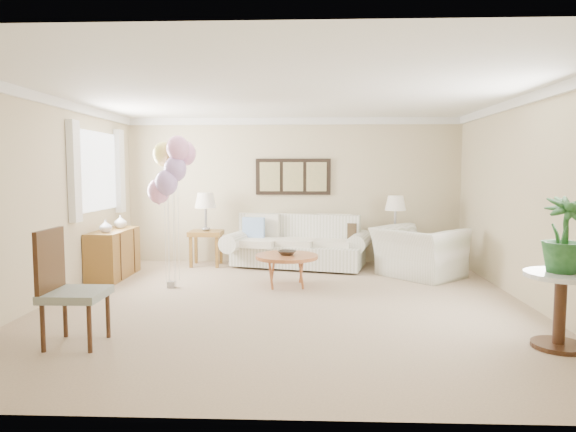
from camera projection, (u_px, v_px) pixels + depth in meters
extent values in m
plane|color=tan|center=(286.00, 304.00, 6.42)|extent=(6.00, 6.00, 0.00)
cube|color=#C7B390|center=(293.00, 191.00, 9.29)|extent=(6.00, 0.04, 2.60)
cube|color=#C7B390|center=(266.00, 227.00, 3.32)|extent=(6.00, 0.04, 2.60)
cube|color=#C7B390|center=(47.00, 200.00, 6.42)|extent=(0.04, 6.00, 2.60)
cube|color=#C7B390|center=(534.00, 201.00, 6.18)|extent=(0.04, 6.00, 2.60)
cube|color=white|center=(286.00, 93.00, 6.19)|extent=(6.00, 6.00, 0.02)
cube|color=white|center=(293.00, 121.00, 9.15)|extent=(6.00, 0.06, 0.12)
cube|color=white|center=(45.00, 99.00, 6.31)|extent=(0.06, 6.00, 0.12)
cube|color=white|center=(536.00, 96.00, 6.07)|extent=(0.06, 6.00, 0.12)
cube|color=white|center=(97.00, 171.00, 7.88)|extent=(0.04, 1.40, 1.20)
cube|color=white|center=(74.00, 171.00, 7.03)|extent=(0.10, 0.22, 1.40)
cube|color=white|center=(120.00, 171.00, 8.73)|extent=(0.10, 0.22, 1.40)
cube|color=black|center=(293.00, 177.00, 9.24)|extent=(1.35, 0.04, 0.65)
cube|color=#8C8C59|center=(270.00, 177.00, 9.23)|extent=(0.36, 0.02, 0.52)
cube|color=#8C8C59|center=(293.00, 177.00, 9.21)|extent=(0.36, 0.02, 0.52)
cube|color=#8C8C59|center=(316.00, 177.00, 9.19)|extent=(0.36, 0.02, 0.52)
cube|color=silver|center=(298.00, 255.00, 8.81)|extent=(2.35, 1.42, 0.36)
cube|color=silver|center=(299.00, 229.00, 9.11)|extent=(2.18, 0.76, 0.55)
cylinder|color=silver|center=(237.00, 241.00, 8.83)|extent=(0.53, 0.95, 0.32)
cylinder|color=silver|center=(359.00, 242.00, 8.75)|extent=(0.53, 0.95, 0.32)
cube|color=beige|center=(261.00, 242.00, 8.77)|extent=(0.76, 0.85, 0.12)
cube|color=beige|center=(298.00, 242.00, 8.74)|extent=(0.76, 0.85, 0.12)
cube|color=beige|center=(335.00, 243.00, 8.72)|extent=(0.76, 0.85, 0.12)
cube|color=#84A9DB|center=(254.00, 228.00, 8.92)|extent=(0.38, 0.12, 0.38)
cube|color=#ECDB77|center=(339.00, 229.00, 8.87)|extent=(0.38, 0.12, 0.38)
cube|color=#3B2C1B|center=(348.00, 233.00, 8.80)|extent=(0.34, 0.10, 0.34)
cube|color=silver|center=(298.00, 266.00, 8.83)|extent=(2.00, 0.80, 0.04)
cube|color=olive|center=(206.00, 233.00, 8.95)|extent=(0.56, 0.51, 0.08)
cube|color=olive|center=(191.00, 252.00, 8.78)|extent=(0.05, 0.05, 0.53)
cube|color=olive|center=(217.00, 252.00, 8.76)|extent=(0.05, 0.05, 0.53)
cube|color=olive|center=(196.00, 249.00, 9.19)|extent=(0.05, 0.05, 0.53)
cube|color=olive|center=(221.00, 249.00, 9.17)|extent=(0.05, 0.05, 0.53)
cube|color=olive|center=(395.00, 235.00, 8.81)|extent=(0.55, 0.50, 0.08)
cube|color=olive|center=(383.00, 254.00, 8.65)|extent=(0.05, 0.05, 0.52)
cube|color=olive|center=(410.00, 254.00, 8.63)|extent=(0.05, 0.05, 0.52)
cube|color=olive|center=(380.00, 250.00, 9.05)|extent=(0.05, 0.05, 0.52)
cube|color=olive|center=(405.00, 250.00, 9.03)|extent=(0.05, 0.05, 0.52)
cylinder|color=gray|center=(206.00, 229.00, 8.94)|extent=(0.16, 0.16, 0.07)
cylinder|color=gray|center=(206.00, 217.00, 8.92)|extent=(0.04, 0.04, 0.33)
cone|color=silver|center=(206.00, 200.00, 8.89)|extent=(0.38, 0.38, 0.27)
cylinder|color=gray|center=(395.00, 231.00, 8.81)|extent=(0.15, 0.15, 0.06)
cylinder|color=gray|center=(395.00, 220.00, 8.79)|extent=(0.04, 0.04, 0.32)
cone|color=silver|center=(396.00, 203.00, 8.77)|extent=(0.36, 0.36, 0.25)
cylinder|color=#AA5932|center=(287.00, 257.00, 7.35)|extent=(0.90, 0.90, 0.05)
cylinder|color=#AA5932|center=(302.00, 269.00, 7.58)|extent=(0.04, 0.04, 0.41)
cylinder|color=#AA5932|center=(273.00, 269.00, 7.59)|extent=(0.04, 0.04, 0.41)
cylinder|color=#AA5932|center=(271.00, 275.00, 7.17)|extent=(0.04, 0.04, 0.41)
cylinder|color=#AA5932|center=(301.00, 275.00, 7.15)|extent=(0.04, 0.04, 0.41)
imported|color=#2C251E|center=(287.00, 253.00, 7.34)|extent=(0.31, 0.31, 0.06)
imported|color=silver|center=(419.00, 252.00, 8.01)|extent=(1.58, 1.59, 0.78)
cylinder|color=silver|center=(562.00, 275.00, 4.76)|extent=(0.66, 0.66, 0.04)
cylinder|color=#3D2511|center=(560.00, 312.00, 4.79)|extent=(0.11, 0.11, 0.66)
cylinder|color=#3D2511|center=(558.00, 347.00, 4.82)|extent=(0.49, 0.49, 0.01)
imported|color=#16441A|center=(564.00, 235.00, 4.75)|extent=(0.45, 0.45, 0.71)
cube|color=gray|center=(76.00, 294.00, 4.88)|extent=(0.55, 0.55, 0.08)
cylinder|color=#3D2511|center=(43.00, 328.00, 4.69)|extent=(0.04, 0.04, 0.45)
cylinder|color=#3D2511|center=(89.00, 329.00, 4.67)|extent=(0.04, 0.04, 0.45)
cylinder|color=#3D2511|center=(65.00, 315.00, 5.12)|extent=(0.04, 0.04, 0.45)
cylinder|color=#3D2511|center=(108.00, 315.00, 5.11)|extent=(0.04, 0.04, 0.45)
cube|color=#3D2511|center=(50.00, 260.00, 4.86)|extent=(0.05, 0.52, 0.60)
cube|color=olive|center=(113.00, 254.00, 7.99)|extent=(0.45, 1.20, 0.74)
cube|color=#3D2511|center=(106.00, 257.00, 7.69)|extent=(0.46, 0.02, 0.70)
cube|color=#3D2511|center=(121.00, 251.00, 8.28)|extent=(0.46, 0.02, 0.70)
imported|color=silver|center=(106.00, 226.00, 7.63)|extent=(0.21, 0.21, 0.19)
imported|color=#B8B8B8|center=(120.00, 222.00, 8.22)|extent=(0.24, 0.24, 0.21)
cube|color=gray|center=(172.00, 284.00, 7.31)|extent=(0.11, 0.11, 0.09)
ellipsoid|color=#FC9FD9|center=(159.00, 191.00, 7.08)|extent=(0.31, 0.31, 0.35)
cylinder|color=silver|center=(165.00, 243.00, 7.20)|extent=(0.01, 0.01, 1.11)
ellipsoid|color=#C398E6|center=(175.00, 169.00, 7.05)|extent=(0.31, 0.31, 0.35)
cylinder|color=silver|center=(173.00, 232.00, 7.18)|extent=(0.01, 0.01, 1.42)
ellipsoid|color=#FFF471|center=(164.00, 154.00, 7.24)|extent=(0.31, 0.31, 0.35)
cylinder|color=silver|center=(168.00, 224.00, 7.28)|extent=(0.01, 0.01, 1.63)
ellipsoid|color=#FC9FD9|center=(185.00, 153.00, 7.27)|extent=(0.31, 0.31, 0.35)
cylinder|color=silver|center=(178.00, 224.00, 7.29)|extent=(0.01, 0.01, 1.64)
ellipsoid|color=#C398E6|center=(166.00, 183.00, 7.00)|extent=(0.31, 0.31, 0.35)
cylinder|color=silver|center=(169.00, 239.00, 7.16)|extent=(0.01, 0.01, 1.23)
ellipsoid|color=#FC9FD9|center=(178.00, 148.00, 7.02)|extent=(0.31, 0.31, 0.35)
cylinder|color=silver|center=(175.00, 222.00, 7.17)|extent=(0.01, 0.01, 1.70)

